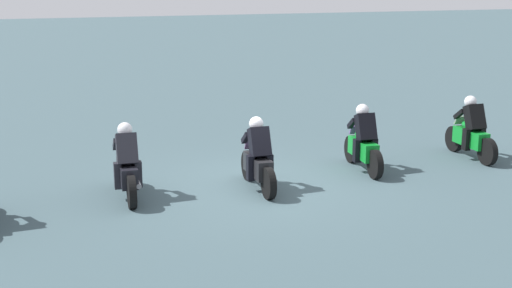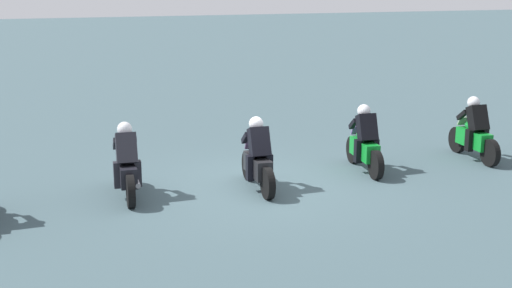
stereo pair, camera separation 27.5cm
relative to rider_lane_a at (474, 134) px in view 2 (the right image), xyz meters
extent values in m
plane|color=#3D5359|center=(-0.56, 5.60, -0.62)|extent=(120.00, 120.00, 0.00)
cylinder|color=black|center=(0.70, -0.02, -0.30)|extent=(0.64, 0.16, 0.64)
cylinder|color=black|center=(-0.70, 0.03, -0.30)|extent=(0.64, 0.16, 0.64)
cube|color=#118427|center=(0.00, 0.00, -0.12)|extent=(1.11, 0.36, 0.40)
ellipsoid|color=#118427|center=(0.10, 0.00, 0.18)|extent=(0.49, 0.32, 0.24)
cube|color=red|center=(-0.51, 0.02, -0.10)|extent=(0.07, 0.16, 0.08)
cylinder|color=#A5A5AD|center=(-0.35, -0.15, -0.25)|extent=(0.42, 0.11, 0.10)
cube|color=black|center=(-0.10, 0.00, 0.40)|extent=(0.50, 0.42, 0.66)
sphere|color=silver|center=(0.12, 0.00, 0.74)|extent=(0.31, 0.31, 0.30)
cube|color=gray|center=(0.50, -0.02, 0.22)|extent=(0.16, 0.27, 0.23)
cube|color=black|center=(-0.11, 0.21, -0.12)|extent=(0.18, 0.15, 0.52)
cube|color=black|center=(-0.12, -0.19, -0.12)|extent=(0.18, 0.15, 0.52)
cube|color=black|center=(0.29, 0.17, 0.42)|extent=(0.39, 0.11, 0.31)
cube|color=black|center=(0.28, -0.19, 0.42)|extent=(0.39, 0.11, 0.31)
cylinder|color=black|center=(0.56, 2.91, -0.30)|extent=(0.65, 0.20, 0.64)
cylinder|color=black|center=(-0.84, 3.04, -0.30)|extent=(0.65, 0.20, 0.64)
cube|color=#118427|center=(-0.14, 2.97, -0.12)|extent=(1.13, 0.42, 0.40)
ellipsoid|color=#118427|center=(-0.04, 2.96, 0.18)|extent=(0.51, 0.34, 0.24)
cube|color=red|center=(-0.65, 3.02, -0.10)|extent=(0.07, 0.16, 0.08)
cylinder|color=#A5A5AD|center=(-0.50, 2.85, -0.25)|extent=(0.43, 0.14, 0.10)
cube|color=black|center=(-0.24, 2.98, 0.40)|extent=(0.52, 0.44, 0.66)
sphere|color=silver|center=(-0.02, 2.96, 0.74)|extent=(0.33, 0.33, 0.30)
cube|color=#704D92|center=(0.36, 2.92, 0.22)|extent=(0.18, 0.27, 0.23)
cube|color=black|center=(-0.24, 3.18, -0.12)|extent=(0.19, 0.16, 0.52)
cube|color=black|center=(-0.28, 2.78, -0.12)|extent=(0.19, 0.16, 0.52)
cube|color=black|center=(0.16, 3.12, 0.42)|extent=(0.39, 0.14, 0.31)
cube|color=black|center=(0.12, 2.77, 0.42)|extent=(0.39, 0.14, 0.31)
cylinder|color=black|center=(-0.02, 5.67, -0.30)|extent=(0.64, 0.16, 0.64)
cylinder|color=black|center=(-1.42, 5.72, -0.30)|extent=(0.64, 0.16, 0.64)
cube|color=black|center=(-0.72, 5.69, -0.12)|extent=(1.11, 0.35, 0.40)
ellipsoid|color=black|center=(-0.62, 5.69, 0.18)|extent=(0.49, 0.31, 0.24)
cube|color=red|center=(-1.23, 5.71, -0.10)|extent=(0.06, 0.16, 0.08)
cylinder|color=#A5A5AD|center=(-1.08, 5.55, -0.25)|extent=(0.42, 0.11, 0.10)
cube|color=black|center=(-0.82, 5.70, 0.40)|extent=(0.50, 0.41, 0.66)
sphere|color=silver|center=(-0.60, 5.69, 0.74)|extent=(0.31, 0.31, 0.30)
cube|color=slate|center=(-0.22, 5.68, 0.22)|extent=(0.16, 0.26, 0.23)
cube|color=black|center=(-0.83, 5.90, -0.12)|extent=(0.18, 0.15, 0.52)
cube|color=black|center=(-0.85, 5.50, -0.12)|extent=(0.18, 0.15, 0.52)
cube|color=black|center=(-0.44, 5.87, 0.42)|extent=(0.39, 0.11, 0.31)
cube|color=black|center=(-0.45, 5.51, 0.42)|extent=(0.39, 0.11, 0.31)
cylinder|color=black|center=(0.29, 8.30, -0.30)|extent=(0.65, 0.17, 0.64)
cylinder|color=black|center=(-1.11, 8.37, -0.30)|extent=(0.65, 0.17, 0.64)
cube|color=black|center=(-0.41, 8.34, -0.12)|extent=(1.12, 0.38, 0.40)
ellipsoid|color=black|center=(-0.31, 8.33, 0.18)|extent=(0.50, 0.32, 0.24)
cube|color=red|center=(-0.92, 8.36, -0.10)|extent=(0.07, 0.16, 0.08)
cylinder|color=#A5A5AD|center=(-0.77, 8.20, -0.25)|extent=(0.42, 0.12, 0.10)
cube|color=black|center=(-0.51, 8.34, 0.40)|extent=(0.50, 0.43, 0.66)
sphere|color=silver|center=(-0.29, 8.33, 0.74)|extent=(0.32, 0.32, 0.30)
cube|color=#414F82|center=(0.09, 8.31, 0.22)|extent=(0.17, 0.27, 0.23)
cube|color=black|center=(-0.52, 8.54, -0.12)|extent=(0.19, 0.15, 0.52)
cube|color=black|center=(-0.54, 8.14, -0.12)|extent=(0.19, 0.15, 0.52)
cube|color=black|center=(-0.12, 8.50, 0.42)|extent=(0.39, 0.12, 0.31)
cube|color=black|center=(-0.14, 8.14, 0.42)|extent=(0.39, 0.12, 0.31)
camera|label=1|loc=(-14.06, 10.33, 3.76)|focal=49.79mm
camera|label=2|loc=(-14.14, 10.07, 3.76)|focal=49.79mm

